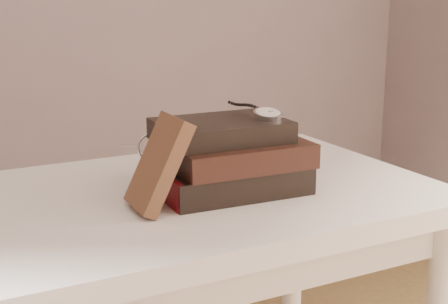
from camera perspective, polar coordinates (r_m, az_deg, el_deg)
table at (r=1.24m, az=-4.82°, el=-7.61°), size 1.00×0.60×0.75m
book_stack at (r=1.20m, az=0.49°, el=-0.53°), size 0.28×0.20×0.13m
journal at (r=1.10m, az=-5.72°, el=-1.03°), size 0.10×0.11×0.16m
pocket_watch at (r=1.21m, az=3.69°, el=3.38°), size 0.06×0.16×0.02m
eyeglasses at (r=1.25m, az=-5.27°, el=0.56°), size 0.12×0.13×0.05m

